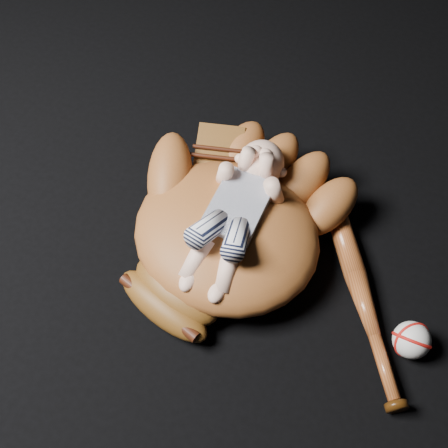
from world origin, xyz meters
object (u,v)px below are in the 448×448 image
object	(u,v)px
newborn_baby	(233,216)
baseball_bat	(359,288)
baseball	(412,340)
baseball_glove	(226,228)

from	to	relation	value
newborn_baby	baseball_bat	distance (m)	0.28
baseball	newborn_baby	bearing A→B (deg)	170.89
baseball_glove	baseball	world-z (taller)	baseball_glove
baseball_glove	baseball_bat	world-z (taller)	baseball_glove
baseball_glove	baseball_bat	xyz separation A→B (m)	(0.27, 0.01, -0.06)
newborn_baby	baseball	xyz separation A→B (m)	(0.38, -0.06, -0.10)
newborn_baby	baseball_bat	xyz separation A→B (m)	(0.26, 0.01, -0.11)
baseball_bat	baseball	size ratio (longest dim) A/B	6.99
newborn_baby	baseball	distance (m)	0.39
baseball_glove	newborn_baby	bearing A→B (deg)	23.52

